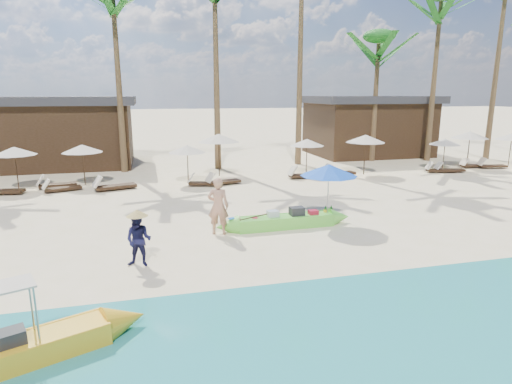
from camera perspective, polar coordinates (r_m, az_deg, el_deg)
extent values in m
plane|color=beige|center=(12.61, -4.38, -7.87)|extent=(240.00, 240.00, 0.00)
cube|color=tan|center=(8.23, 2.04, -19.99)|extent=(240.00, 4.50, 0.01)
cube|color=#65D340|center=(14.70, 3.89, -3.96)|extent=(3.38, 0.78, 0.40)
cube|color=white|center=(14.70, 3.89, -3.89)|extent=(2.91, 0.57, 0.18)
cube|color=#262628|center=(14.76, 5.47, -2.72)|extent=(0.49, 0.38, 0.37)
cube|color=silver|center=(14.55, 2.26, -3.06)|extent=(0.38, 0.33, 0.30)
cube|color=#B1172F|center=(14.95, 7.63, -2.85)|extent=(0.32, 0.27, 0.23)
cylinder|color=#B1172F|center=(14.40, -0.16, -3.64)|extent=(0.23, 0.23, 0.10)
cylinder|color=#262628|center=(14.24, -1.08, -3.86)|extent=(0.21, 0.21, 0.08)
sphere|color=tan|center=(14.20, -2.38, -3.69)|extent=(0.19, 0.19, 0.19)
cylinder|color=yellow|center=(15.29, 9.25, -2.64)|extent=(0.15, 0.15, 0.19)
cylinder|color=yellow|center=(15.37, 9.97, -2.57)|extent=(0.15, 0.15, 0.19)
cube|color=#262628|center=(8.54, -29.87, -16.71)|extent=(0.55, 0.50, 0.33)
cube|color=beige|center=(8.14, -30.63, -10.82)|extent=(1.06, 0.90, 0.03)
imported|color=tan|center=(13.85, -5.07, -1.88)|extent=(0.80, 0.65, 1.88)
imported|color=#15153A|center=(11.73, -15.37, -6.21)|extent=(0.84, 0.75, 1.44)
cylinder|color=#99999E|center=(15.06, 9.56, -0.43)|extent=(0.04, 0.04, 2.06)
cone|color=blue|center=(14.88, 9.69, 2.90)|extent=(1.97, 1.97, 0.40)
cylinder|color=#332014|center=(23.27, -29.31, 2.71)|extent=(0.05, 0.05, 1.99)
cone|color=beige|center=(23.16, -29.55, 4.78)|extent=(1.99, 1.99, 0.40)
cube|color=#332014|center=(22.54, -30.69, 0.09)|extent=(1.86, 0.85, 0.13)
cylinder|color=#332014|center=(23.01, -22.00, 3.30)|extent=(0.05, 0.05, 1.97)
cone|color=beige|center=(22.89, -22.18, 5.39)|extent=(1.97, 1.97, 0.39)
cube|color=#332014|center=(22.88, -24.89, 0.86)|extent=(1.77, 0.83, 0.12)
cube|color=beige|center=(22.86, -26.84, 1.42)|extent=(0.47, 0.61, 0.50)
cube|color=#332014|center=(21.98, -24.34, 0.44)|extent=(1.68, 0.99, 0.11)
cube|color=beige|center=(21.85, -26.24, 0.94)|extent=(0.50, 0.60, 0.47)
cylinder|color=#332014|center=(21.98, -9.09, 3.57)|extent=(0.05, 0.05, 1.89)
cone|color=beige|center=(21.86, -9.16, 5.68)|extent=(1.89, 1.89, 0.38)
cube|color=#332014|center=(21.41, -18.19, 0.71)|extent=(1.97, 1.13, 0.13)
cube|color=beige|center=(21.18, -20.43, 1.33)|extent=(0.58, 0.70, 0.55)
cylinder|color=#332014|center=(23.78, -4.96, 4.86)|extent=(0.06, 0.06, 2.27)
cone|color=beige|center=(23.66, -5.01, 7.20)|extent=(2.27, 2.27, 0.45)
cube|color=#332014|center=(21.33, -6.80, 1.16)|extent=(1.66, 0.89, 0.11)
cube|color=beige|center=(21.38, -8.68, 1.89)|extent=(0.47, 0.58, 0.46)
cube|color=#332014|center=(21.55, -4.31, 1.36)|extent=(1.78, 0.97, 0.12)
cube|color=beige|center=(21.19, -6.16, 1.95)|extent=(0.51, 0.63, 0.49)
cylinder|color=#332014|center=(24.44, 6.76, 4.65)|extent=(0.05, 0.05, 1.94)
cone|color=beige|center=(24.34, 6.81, 6.59)|extent=(1.94, 1.94, 0.39)
cube|color=#332014|center=(23.30, 6.50, 2.20)|extent=(1.71, 0.62, 0.12)
cube|color=beige|center=(22.97, 4.81, 2.83)|extent=(0.40, 0.56, 0.49)
cube|color=#332014|center=(23.30, 7.01, 2.21)|extent=(1.89, 0.95, 0.13)
cube|color=beige|center=(23.13, 5.08, 2.98)|extent=(0.52, 0.66, 0.53)
cylinder|color=#332014|center=(24.90, 14.28, 4.77)|extent=(0.05, 0.05, 2.18)
cone|color=beige|center=(24.78, 14.40, 6.91)|extent=(2.18, 2.18, 0.44)
cube|color=#332014|center=(24.10, 11.07, 2.43)|extent=(1.90, 0.86, 0.13)
cube|color=beige|center=(23.61, 9.47, 3.07)|extent=(0.49, 0.65, 0.53)
cylinder|color=#332014|center=(28.04, 23.77, 4.57)|extent=(0.05, 0.05, 1.81)
cone|color=beige|center=(27.96, 23.92, 6.14)|extent=(1.81, 1.81, 0.36)
cube|color=#332014|center=(27.02, 23.44, 2.67)|extent=(1.67, 0.95, 0.11)
cube|color=beige|center=(26.73, 22.09, 3.30)|extent=(0.49, 0.59, 0.46)
cube|color=#332014|center=(27.34, 24.46, 2.69)|extent=(1.68, 0.86, 0.11)
cube|color=beige|center=(26.99, 23.16, 3.31)|extent=(0.47, 0.59, 0.47)
cylinder|color=#332014|center=(29.51, 26.47, 5.03)|extent=(0.05, 0.05, 2.17)
cone|color=beige|center=(29.42, 26.65, 6.83)|extent=(2.17, 2.17, 0.43)
cube|color=#332014|center=(29.65, 27.00, 3.15)|extent=(1.56, 0.58, 0.11)
cube|color=beige|center=(29.20, 26.00, 3.66)|extent=(0.37, 0.52, 0.45)
cube|color=#332014|center=(29.99, 29.01, 3.05)|extent=(1.72, 0.86, 0.12)
cube|color=beige|center=(29.58, 27.87, 3.63)|extent=(0.47, 0.60, 0.48)
cylinder|color=#332014|center=(31.47, 30.78, 4.82)|extent=(0.05, 0.05, 2.00)
cone|color=beige|center=(31.39, 30.96, 6.37)|extent=(2.00, 2.00, 0.40)
cone|color=brown|center=(25.94, -17.84, 13.62)|extent=(0.40, 0.40, 10.08)
cone|color=brown|center=(25.99, -5.32, 15.48)|extent=(0.40, 0.40, 11.26)
cone|color=brown|center=(27.73, 5.91, 17.27)|extent=(0.40, 0.40, 13.16)
cone|color=brown|center=(30.04, 15.61, 11.69)|extent=(0.40, 0.40, 8.07)
ellipsoid|color=#196519|center=(30.25, 16.10, 19.34)|extent=(2.08, 2.08, 0.88)
cone|color=brown|center=(31.37, 22.64, 13.56)|extent=(0.40, 0.40, 10.64)
cone|color=brown|center=(34.00, 29.41, 14.17)|extent=(0.40, 0.40, 12.26)
cube|color=#332014|center=(29.85, -26.04, 6.73)|extent=(10.00, 6.00, 3.80)
cube|color=#2D2D33|center=(29.74, -26.46, 10.84)|extent=(10.80, 6.60, 0.50)
cube|color=#332014|center=(33.31, 14.60, 8.14)|extent=(8.00, 6.00, 3.80)
cube|color=#2D2D33|center=(33.21, 14.81, 11.84)|extent=(8.80, 6.60, 0.50)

